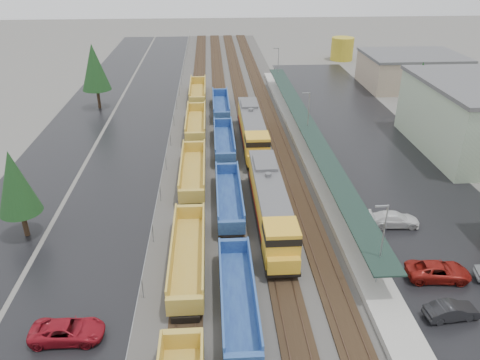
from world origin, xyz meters
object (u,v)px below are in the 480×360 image
object	(u,v)px
locomotive_lead	(271,205)
parked_car_east_a	(451,311)
locomotive_trail	(252,130)
parked_car_east_b	(438,271)
storage_tank	(342,49)
well_string_blue	(233,240)
well_string_yellow	(191,207)
parked_car_east_c	(394,219)
parked_car_west_c	(67,331)

from	to	relation	value
locomotive_lead	parked_car_east_a	distance (m)	18.54
locomotive_lead	locomotive_trail	xyz separation A→B (m)	(0.00, 21.00, 0.00)
locomotive_trail	parked_car_east_b	distance (m)	33.04
storage_tank	parked_car_east_a	xyz separation A→B (m)	(-14.57, -88.36, -2.02)
locomotive_trail	parked_car_east_a	xyz separation A→B (m)	(12.14, -34.91, -1.71)
parked_car_east_b	well_string_blue	bearing A→B (deg)	78.28
well_string_yellow	parked_car_east_a	bearing A→B (deg)	-38.42
parked_car_east_a	well_string_yellow	bearing A→B (deg)	45.91
well_string_yellow	parked_car_east_c	bearing A→B (deg)	-7.90
locomotive_lead	parked_car_west_c	distance (m)	21.77
well_string_yellow	parked_car_east_a	world-z (taller)	well_string_yellow
parked_car_east_c	parked_car_west_c	bearing A→B (deg)	118.85
parked_car_east_b	parked_car_east_c	distance (m)	8.49
well_string_yellow	parked_car_east_b	xyz separation A→B (m)	(21.23, -11.30, -0.49)
parked_car_west_c	parked_car_east_a	xyz separation A→B (m)	(28.54, 0.31, -0.05)
parked_car_east_a	parked_car_east_c	world-z (taller)	parked_car_east_c
parked_car_west_c	parked_car_east_a	distance (m)	28.54
well_string_yellow	storage_tank	distance (m)	80.29
locomotive_lead	well_string_yellow	xyz separation A→B (m)	(-8.00, 2.07, -1.16)
locomotive_lead	parked_car_east_b	bearing A→B (deg)	-34.92
well_string_blue	parked_car_east_c	bearing A→B (deg)	11.28
locomotive_trail	parked_car_east_b	xyz separation A→B (m)	(13.23, -30.23, -1.64)
well_string_yellow	well_string_blue	xyz separation A→B (m)	(4.00, -6.13, -0.06)
parked_car_east_a	parked_car_east_b	world-z (taller)	parked_car_east_b
parked_car_west_c	parked_car_east_b	world-z (taller)	parked_car_east_b
well_string_yellow	storage_tank	xyz separation A→B (m)	(34.71, 72.39, 1.46)
locomotive_trail	well_string_yellow	distance (m)	20.58
locomotive_trail	well_string_blue	xyz separation A→B (m)	(-4.00, -25.06, -1.22)
locomotive_lead	parked_car_east_c	bearing A→B (deg)	-3.55
parked_car_east_a	parked_car_east_b	distance (m)	4.80
well_string_yellow	parked_car_west_c	size ratio (longest dim) A/B	18.80
parked_car_east_b	parked_car_west_c	bearing A→B (deg)	104.54
well_string_yellow	parked_car_west_c	distance (m)	18.33
storage_tank	parked_car_east_a	world-z (taller)	storage_tank
well_string_yellow	parked_car_west_c	world-z (taller)	well_string_yellow
well_string_yellow	parked_car_east_a	size ratio (longest dim) A/B	23.95
well_string_blue	parked_car_east_c	size ratio (longest dim) A/B	18.62
well_string_blue	storage_tank	xyz separation A→B (m)	(30.71, 78.52, 1.52)
locomotive_lead	well_string_blue	size ratio (longest dim) A/B	0.21
storage_tank	parked_car_east_c	xyz separation A→B (m)	(-14.22, -75.23, -1.96)
locomotive_trail	storage_tank	bearing A→B (deg)	63.45
well_string_yellow	storage_tank	world-z (taller)	storage_tank
locomotive_lead	parked_car_east_a	size ratio (longest dim) A/B	4.81
locomotive_lead	storage_tank	world-z (taller)	storage_tank
parked_car_east_b	storage_tank	bearing A→B (deg)	-4.16
storage_tank	locomotive_lead	bearing A→B (deg)	-109.73
locomotive_lead	storage_tank	xyz separation A→B (m)	(26.71, 74.46, 0.30)
locomotive_trail	parked_car_east_b	bearing A→B (deg)	-66.37
parked_car_west_c	parked_car_east_a	bearing A→B (deg)	-88.53
well_string_blue	parked_car_east_b	world-z (taller)	well_string_blue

